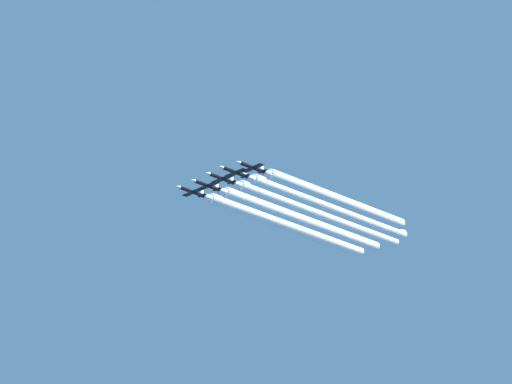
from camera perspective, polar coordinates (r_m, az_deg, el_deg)
The scene contains 10 objects.
jet_far_left at distance 641.14m, azimuth -0.15°, elevation 0.74°, with size 9.06×13.19×3.17m.
jet_inner_left at distance 645.24m, azimuth -0.65°, elevation 0.60°, with size 9.06×13.19×3.17m.
jet_center at distance 650.28m, azimuth -1.05°, elevation 0.42°, with size 9.06×13.19×3.17m.
jet_inner_right at distance 656.02m, azimuth -1.48°, elevation 0.21°, with size 9.06×13.19×3.17m.
jet_far_right at distance 660.82m, azimuth -1.92°, elevation 0.02°, with size 9.06×13.19×3.17m.
smoke_trail_far_left at distance 666.92m, azimuth 2.32°, elevation -0.20°, with size 3.99×67.41×3.99m.
smoke_trail_inner_left at distance 674.08m, azimuth 2.12°, elevation -0.45°, with size 3.99×77.33×3.99m.
smoke_trail_center at distance 679.94m, azimuth 1.81°, elevation -0.65°, with size 3.99×80.37×3.99m.
smoke_trail_inner_right at distance 684.69m, azimuth 1.30°, elevation -0.81°, with size 3.99×77.99×3.99m.
smoke_trail_far_right at distance 689.15m, azimuth 0.85°, elevation -0.98°, with size 3.99×77.62×3.99m.
Camera 1 is at (-440.05, 404.83, 1.45)m, focal length 136.37 mm.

